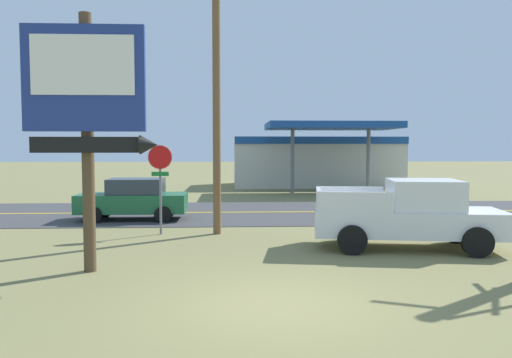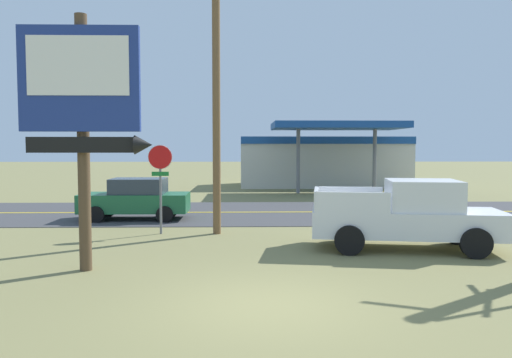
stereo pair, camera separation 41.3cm
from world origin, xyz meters
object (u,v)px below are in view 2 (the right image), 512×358
object	(u,v)px
gas_station	(322,160)
stop_sign	(160,173)
utility_pole	(216,84)
car_green_near_lane	(136,199)
pickup_white_parked_on_lawn	(408,215)
motel_sign	(83,102)

from	to	relation	value
gas_station	stop_sign	bearing A→B (deg)	-112.76
stop_sign	utility_pole	size ratio (longest dim) A/B	0.32
car_green_near_lane	pickup_white_parked_on_lawn	bearing A→B (deg)	-34.14
gas_station	car_green_near_lane	bearing A→B (deg)	-120.66
pickup_white_parked_on_lawn	car_green_near_lane	size ratio (longest dim) A/B	1.30
motel_sign	car_green_near_lane	world-z (taller)	motel_sign
gas_station	utility_pole	bearing A→B (deg)	-108.18
pickup_white_parked_on_lawn	car_green_near_lane	distance (m)	10.77
stop_sign	pickup_white_parked_on_lawn	size ratio (longest dim) A/B	0.54
utility_pole	car_green_near_lane	world-z (taller)	utility_pole
car_green_near_lane	motel_sign	bearing A→B (deg)	-85.55
stop_sign	motel_sign	bearing A→B (deg)	-99.89
gas_station	car_green_near_lane	world-z (taller)	gas_station
gas_station	pickup_white_parked_on_lawn	size ratio (longest dim) A/B	2.21
gas_station	pickup_white_parked_on_lawn	world-z (taller)	gas_station
stop_sign	pickup_white_parked_on_lawn	xyz separation A→B (m)	(7.38, -2.68, -1.06)
utility_pole	pickup_white_parked_on_lawn	distance (m)	7.32
pickup_white_parked_on_lawn	utility_pole	bearing A→B (deg)	154.00
utility_pole	pickup_white_parked_on_lawn	world-z (taller)	utility_pole
motel_sign	stop_sign	distance (m)	5.44
stop_sign	pickup_white_parked_on_lawn	distance (m)	7.92
utility_pole	pickup_white_parked_on_lawn	size ratio (longest dim) A/B	1.69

